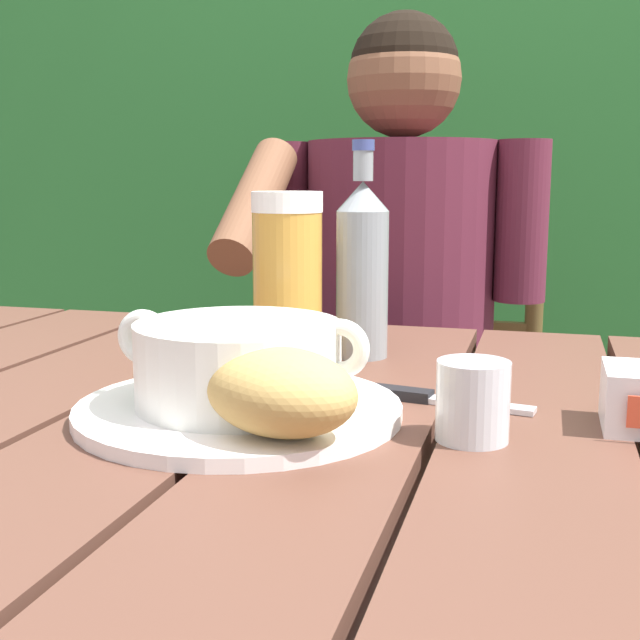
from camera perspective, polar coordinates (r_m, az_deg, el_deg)
dining_table at (r=0.77m, az=2.42°, el=-12.38°), size 1.42×0.82×0.72m
hedge_backdrop at (r=2.55m, az=9.76°, el=11.54°), size 3.88×0.92×2.22m
chair_near_diner at (r=1.63m, az=6.41°, el=-6.47°), size 0.48×0.41×0.92m
person_eating at (r=1.38m, az=5.20°, el=0.65°), size 0.48×0.47×1.20m
serving_plate at (r=0.71m, az=-5.66°, el=-6.25°), size 0.28×0.28×0.01m
soup_bowl at (r=0.70m, az=-5.72°, el=-2.86°), size 0.23×0.18×0.08m
bread_roll at (r=0.62m, az=-2.76°, el=-5.01°), size 0.15×0.14×0.07m
beer_glass at (r=0.92m, az=-2.28°, el=3.06°), size 0.08×0.08×0.19m
beer_bottle at (r=0.93m, az=2.97°, el=3.73°), size 0.06×0.06×0.24m
water_glass_small at (r=0.65m, az=10.61°, el=-5.57°), size 0.06×0.06×0.06m
table_knife at (r=0.76m, az=7.57°, el=-5.40°), size 0.16×0.05×0.01m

